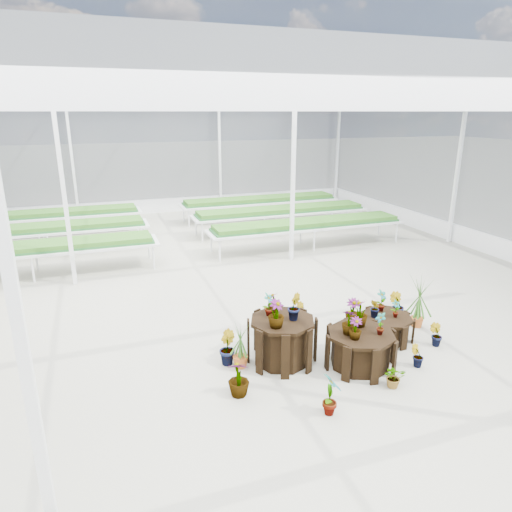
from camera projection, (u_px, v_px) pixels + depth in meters
name	position (u px, v px, depth m)	size (l,w,h in m)	color
ground_plane	(234.00, 334.00, 9.00)	(24.00, 24.00, 0.00)	gray
greenhouse_shell	(232.00, 223.00, 8.31)	(18.00, 24.00, 4.50)	white
steel_frame	(232.00, 223.00, 8.31)	(18.00, 24.00, 4.50)	silver
nursery_benches	(171.00, 229.00, 15.33)	(16.00, 7.00, 0.84)	silver
plinth_tall	(282.00, 340.00, 7.93)	(1.17, 1.17, 0.80)	black
plinth_mid	(360.00, 349.00, 7.80)	(1.19, 1.19, 0.63)	black
plinth_low	(385.00, 327.00, 8.77)	(1.03, 1.03, 0.46)	black
nursery_plants	(333.00, 326.00, 8.20)	(4.55, 3.12, 1.28)	#2C5A1B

